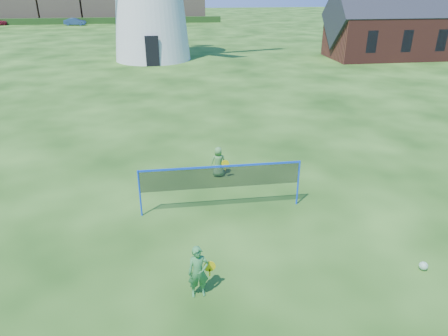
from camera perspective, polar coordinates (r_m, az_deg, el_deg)
name	(u,v)px	position (r m, az deg, el deg)	size (l,w,h in m)	color
ground	(220,219)	(12.64, -0.58, -7.19)	(220.00, 220.00, 0.00)	black
chapel	(393,27)	(43.10, 22.50, 17.78)	(11.86, 5.75, 10.02)	maroon
badminton_net	(221,178)	(12.61, -0.43, -1.35)	(5.05, 0.05, 1.55)	blue
player_girl	(198,272)	(9.57, -3.60, -14.29)	(0.67, 0.37, 1.32)	#327D3B
player_boy	(218,162)	(15.11, -0.78, 0.86)	(0.65, 0.42, 1.15)	#4B8741
play_ball	(423,266)	(11.75, 26.09, -12.19)	(0.22, 0.22, 0.22)	green
hedge	(38,21)	(79.60, -24.49, 18.14)	(62.00, 0.80, 1.00)	#193814
car_right	(75,22)	(75.97, -20.10, 18.65)	(1.21, 3.47, 1.14)	navy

